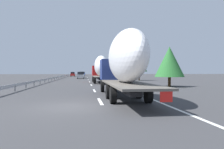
# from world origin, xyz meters

# --- Properties ---
(ground_plane) EXTENTS (260.00, 260.00, 0.00)m
(ground_plane) POSITION_xyz_m (40.00, 0.00, 0.00)
(ground_plane) COLOR #38383A
(lane_stripe_0) EXTENTS (3.20, 0.20, 0.01)m
(lane_stripe_0) POSITION_xyz_m (2.00, -1.80, 0.00)
(lane_stripe_0) COLOR white
(lane_stripe_0) RESTS_ON ground_plane
(lane_stripe_1) EXTENTS (3.20, 0.20, 0.01)m
(lane_stripe_1) POSITION_xyz_m (10.04, -1.80, 0.00)
(lane_stripe_1) COLOR white
(lane_stripe_1) RESTS_ON ground_plane
(lane_stripe_2) EXTENTS (3.20, 0.20, 0.01)m
(lane_stripe_2) POSITION_xyz_m (19.71, -1.80, 0.00)
(lane_stripe_2) COLOR white
(lane_stripe_2) RESTS_ON ground_plane
(lane_stripe_3) EXTENTS (3.20, 0.20, 0.01)m
(lane_stripe_3) POSITION_xyz_m (29.79, -1.80, 0.00)
(lane_stripe_3) COLOR white
(lane_stripe_3) RESTS_ON ground_plane
(lane_stripe_4) EXTENTS (3.20, 0.20, 0.01)m
(lane_stripe_4) POSITION_xyz_m (43.04, -1.80, 0.00)
(lane_stripe_4) COLOR white
(lane_stripe_4) RESTS_ON ground_plane
(lane_stripe_5) EXTENTS (3.20, 0.20, 0.01)m
(lane_stripe_5) POSITION_xyz_m (55.55, -1.80, 0.00)
(lane_stripe_5) COLOR white
(lane_stripe_5) RESTS_ON ground_plane
(lane_stripe_6) EXTENTS (3.20, 0.20, 0.01)m
(lane_stripe_6) POSITION_xyz_m (66.95, -1.80, 0.00)
(lane_stripe_6) COLOR white
(lane_stripe_6) RESTS_ON ground_plane
(lane_stripe_7) EXTENTS (3.20, 0.20, 0.01)m
(lane_stripe_7) POSITION_xyz_m (58.08, -1.80, 0.00)
(lane_stripe_7) COLOR white
(lane_stripe_7) RESTS_ON ground_plane
(edge_line_right) EXTENTS (110.00, 0.20, 0.01)m
(edge_line_right) POSITION_xyz_m (45.00, -5.50, 0.00)
(edge_line_right) COLOR white
(edge_line_right) RESTS_ON ground_plane
(truck_lead) EXTENTS (13.81, 2.55, 4.66)m
(truck_lead) POSITION_xyz_m (25.60, -3.60, 2.59)
(truck_lead) COLOR #B21919
(truck_lead) RESTS_ON ground_plane
(truck_trailing) EXTENTS (14.39, 2.55, 4.73)m
(truck_trailing) POSITION_xyz_m (3.38, -3.60, 2.67)
(truck_trailing) COLOR navy
(truck_trailing) RESTS_ON ground_plane
(car_white_van) EXTENTS (4.25, 1.83, 1.98)m
(car_white_van) POSITION_xyz_m (62.03, 0.07, 0.98)
(car_white_van) COLOR white
(car_white_van) RESTS_ON ground_plane
(car_silver_hatch) EXTENTS (4.52, 1.90, 1.90)m
(car_silver_hatch) POSITION_xyz_m (49.22, 0.21, 0.95)
(car_silver_hatch) COLOR #ADB2B7
(car_silver_hatch) RESTS_ON ground_plane
(car_blue_sedan) EXTENTS (4.46, 1.86, 1.94)m
(car_blue_sedan) POSITION_xyz_m (91.68, -0.26, 0.97)
(car_blue_sedan) COLOR #28479E
(car_blue_sedan) RESTS_ON ground_plane
(car_red_compact) EXTENTS (4.01, 1.76, 1.88)m
(car_red_compact) POSITION_xyz_m (78.28, 3.86, 0.94)
(car_red_compact) COLOR red
(car_red_compact) RESTS_ON ground_plane
(road_sign) EXTENTS (0.10, 0.90, 3.06)m
(road_sign) POSITION_xyz_m (51.41, -6.70, 2.12)
(road_sign) COLOR gray
(road_sign) RESTS_ON ground_plane
(tree_0) EXTENTS (3.81, 3.81, 5.21)m
(tree_0) POSITION_xyz_m (14.87, -11.77, 3.23)
(tree_0) COLOR #472D19
(tree_0) RESTS_ON ground_plane
(tree_1) EXTENTS (3.63, 3.63, 5.43)m
(tree_1) POSITION_xyz_m (57.74, -11.94, 3.55)
(tree_1) COLOR #472D19
(tree_1) RESTS_ON ground_plane
(tree_2) EXTENTS (3.51, 3.51, 5.82)m
(tree_2) POSITION_xyz_m (35.11, -12.97, 3.90)
(tree_2) COLOR #472D19
(tree_2) RESTS_ON ground_plane
(tree_3) EXTENTS (2.79, 2.79, 7.35)m
(tree_3) POSITION_xyz_m (49.72, -10.23, 4.41)
(tree_3) COLOR #472D19
(tree_3) RESTS_ON ground_plane
(tree_4) EXTENTS (3.51, 3.51, 6.17)m
(tree_4) POSITION_xyz_m (84.95, -12.29, 4.06)
(tree_4) COLOR #472D19
(tree_4) RESTS_ON ground_plane
(tree_5) EXTENTS (2.75, 2.75, 6.00)m
(tree_5) POSITION_xyz_m (61.94, -11.09, 3.75)
(tree_5) COLOR #472D19
(tree_5) RESTS_ON ground_plane
(guardrail_median) EXTENTS (94.00, 0.10, 0.76)m
(guardrail_median) POSITION_xyz_m (43.00, 6.00, 0.58)
(guardrail_median) COLOR #9EA0A5
(guardrail_median) RESTS_ON ground_plane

